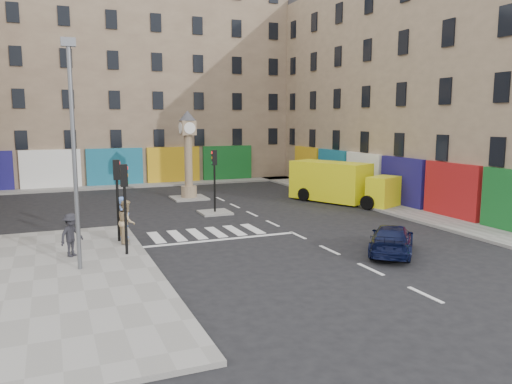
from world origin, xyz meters
TOP-DOWN VIEW (x-y plane):
  - ground at (0.00, 0.00)m, footprint 120.00×120.00m
  - sidewalk_left at (-11.00, -2.00)m, footprint 7.00×16.00m
  - sidewalk_right at (8.70, 10.00)m, footprint 2.60×30.00m
  - sidewalk_far at (-4.00, 22.20)m, footprint 32.00×2.40m
  - island_near at (-2.00, 8.00)m, footprint 1.80×1.80m
  - island_far at (-2.00, 14.00)m, footprint 2.40×2.40m
  - building_right at (15.00, 10.00)m, footprint 10.00×30.00m
  - building_far at (-4.00, 28.00)m, footprint 32.00×10.00m
  - traffic_light_left_near at (-8.30, 0.20)m, footprint 0.28×0.22m
  - traffic_light_left_far at (-8.30, 2.60)m, footprint 0.28×0.22m
  - traffic_light_island at (-2.00, 8.00)m, footprint 0.28×0.22m
  - lamp_post at (-10.20, -1.20)m, footprint 0.50×0.25m
  - clock_pillar at (-2.00, 14.00)m, footprint 1.20×1.20m
  - navy_sedan at (2.17, -3.42)m, footprint 4.03×4.31m
  - yellow_van at (7.03, 8.57)m, footprint 5.10×7.71m
  - pedestrian_blue at (-8.00, 3.03)m, footprint 0.78×0.85m
  - pedestrian_tan at (-8.00, 2.15)m, footprint 0.91×1.07m
  - pedestrian_dark at (-10.38, 0.71)m, footprint 1.27×1.25m

SIDE VIEW (x-z plane):
  - ground at x=0.00m, z-range 0.00..0.00m
  - island_near at x=-2.00m, z-range 0.00..0.12m
  - island_far at x=-2.00m, z-range 0.00..0.12m
  - sidewalk_left at x=-11.00m, z-range 0.00..0.15m
  - sidewalk_right at x=8.70m, z-range 0.00..0.15m
  - sidewalk_far at x=-4.00m, z-range 0.00..0.15m
  - navy_sedan at x=2.17m, z-range 0.00..1.22m
  - pedestrian_dark at x=-10.38m, z-range 0.15..1.91m
  - pedestrian_tan at x=-8.00m, z-range 0.15..2.09m
  - pedestrian_blue at x=-8.00m, z-range 0.15..2.11m
  - yellow_van at x=7.03m, z-range -0.01..2.71m
  - traffic_light_island at x=-2.00m, z-range 0.74..4.44m
  - traffic_light_left_near at x=-8.30m, z-range 0.77..4.47m
  - traffic_light_left_far at x=-8.30m, z-range 0.77..4.47m
  - clock_pillar at x=-2.00m, z-range 0.50..6.60m
  - lamp_post at x=-10.20m, z-range 0.64..8.94m
  - building_right at x=15.00m, z-range 0.00..16.00m
  - building_far at x=-4.00m, z-range 0.00..17.00m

